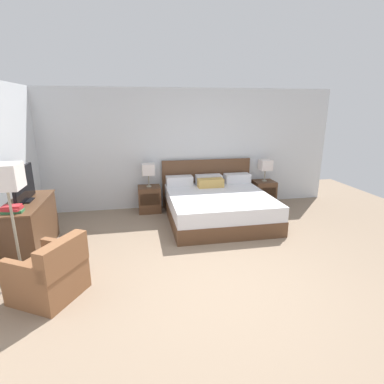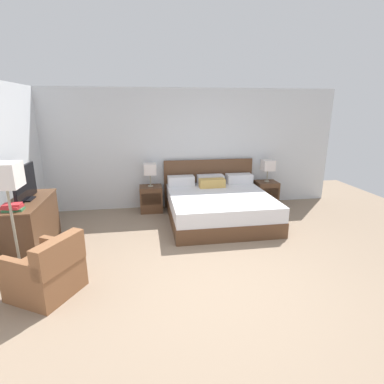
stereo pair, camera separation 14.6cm
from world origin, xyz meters
name	(u,v)px [view 1 (the left image)]	position (x,y,z in m)	size (l,w,h in m)	color
ground_plane	(220,290)	(0.00, 0.00, 0.00)	(10.12, 10.12, 0.00)	#84705B
wall_back	(179,149)	(0.00, 3.40, 1.29)	(7.02, 0.06, 2.58)	silver
bed	(217,205)	(0.61, 2.36, 0.30)	(2.02, 2.06, 1.06)	brown
nightstand_left	(149,199)	(-0.70, 3.10, 0.28)	(0.47, 0.43, 0.56)	brown
nightstand_right	(264,193)	(1.92, 3.10, 0.28)	(0.47, 0.43, 0.56)	brown
table_lamp_left	(148,170)	(-0.70, 3.10, 0.93)	(0.26, 0.26, 0.49)	gray
table_lamp_right	(265,165)	(1.92, 3.10, 0.93)	(0.26, 0.26, 0.49)	gray
dresser	(30,226)	(-2.62, 1.58, 0.42)	(0.53, 1.32, 0.82)	brown
tv	(24,185)	(-2.62, 1.60, 1.07)	(0.18, 0.82, 0.53)	black
book_red_cover	(13,211)	(-2.63, 1.10, 0.83)	(0.26, 0.15, 0.04)	#2D7042
book_blue_cover	(12,209)	(-2.64, 1.10, 0.87)	(0.24, 0.18, 0.04)	#B7282D
book_small_top	(12,206)	(-2.64, 1.10, 0.90)	(0.23, 0.15, 0.03)	#B7282D
armchair_by_window	(50,275)	(-2.02, 0.26, 0.28)	(0.94, 0.93, 0.76)	brown
floor_lamp	(7,185)	(-2.47, 0.65, 1.32)	(0.34, 0.34, 1.56)	gray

